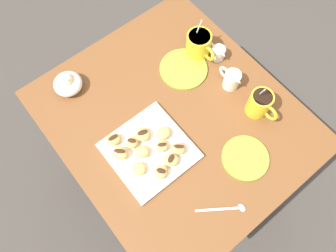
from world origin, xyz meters
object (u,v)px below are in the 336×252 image
object	(u,v)px
pastry_plate_square	(149,151)
beignet_5	(161,172)
saucer_lime_left	(245,158)
beignet_8	(143,134)
beignet_0	(139,169)
beignet_9	(114,139)
beignet_1	(163,133)
beignet_7	(162,146)
coffee_mug_yellow_left	(199,44)
beignet_2	(178,149)
beignet_6	(142,152)
beignet_3	(121,154)
beignet_4	(132,142)
saucer_lime_right	(183,69)
cream_pitcher_white	(231,79)
beignet_10	(171,160)
coffee_mug_yellow_right	(260,103)
chocolate_sauce_pitcher	(218,53)
ice_cream_bowl	(68,83)
dining_table	(174,132)

from	to	relation	value
pastry_plate_square	beignet_5	bearing A→B (deg)	-11.92
saucer_lime_left	beignet_8	world-z (taller)	beignet_8
saucer_lime_left	beignet_0	world-z (taller)	beignet_0
beignet_8	beignet_9	distance (m)	0.10
beignet_1	beignet_7	bearing A→B (deg)	-44.73
coffee_mug_yellow_left	beignet_2	xyz separation A→B (m)	(0.27, -0.32, -0.02)
beignet_0	beignet_6	distance (m)	0.06
saucer_lime_left	beignet_3	size ratio (longest dim) A/B	2.97
saucer_lime_left	beignet_4	size ratio (longest dim) A/B	3.44
saucer_lime_right	saucer_lime_left	bearing A→B (deg)	-9.25
pastry_plate_square	beignet_7	xyz separation A→B (m)	(0.02, 0.04, 0.02)
coffee_mug_yellow_left	cream_pitcher_white	world-z (taller)	coffee_mug_yellow_left
beignet_2	beignet_7	xyz separation A→B (m)	(-0.04, -0.04, -0.01)
beignet_9	beignet_5	bearing A→B (deg)	15.83
coffee_mug_yellow_left	beignet_2	size ratio (longest dim) A/B	3.03
beignet_0	beignet_2	xyz separation A→B (m)	(0.03, 0.14, 0.00)
saucer_lime_right	beignet_10	xyz separation A→B (m)	(0.26, -0.27, 0.03)
coffee_mug_yellow_right	beignet_9	distance (m)	0.52
coffee_mug_yellow_left	beignet_3	bearing A→B (deg)	-71.20
beignet_4	beignet_10	distance (m)	0.15
pastry_plate_square	saucer_lime_left	world-z (taller)	pastry_plate_square
chocolate_sauce_pitcher	beignet_10	world-z (taller)	chocolate_sauce_pitcher
saucer_lime_left	beignet_7	world-z (taller)	beignet_7
coffee_mug_yellow_left	beignet_8	size ratio (longest dim) A/B	2.96
ice_cream_bowl	dining_table	bearing A→B (deg)	33.75
beignet_0	beignet_7	distance (m)	0.11
coffee_mug_yellow_right	ice_cream_bowl	xyz separation A→B (m)	(-0.51, -0.48, -0.02)
beignet_5	coffee_mug_yellow_left	bearing A→B (deg)	125.26
saucer_lime_right	beignet_5	bearing A→B (deg)	-50.13
pastry_plate_square	beignet_0	world-z (taller)	beignet_0
beignet_2	coffee_mug_yellow_left	bearing A→B (deg)	129.74
beignet_0	beignet_4	size ratio (longest dim) A/B	1.02
beignet_7	beignet_0	bearing A→B (deg)	-82.39
pastry_plate_square	coffee_mug_yellow_right	xyz separation A→B (m)	(0.12, 0.40, 0.05)
coffee_mug_yellow_left	beignet_5	bearing A→B (deg)	-54.74
beignet_7	beignet_8	size ratio (longest dim) A/B	0.83
chocolate_sauce_pitcher	beignet_2	bearing A→B (deg)	-60.80
saucer_lime_right	pastry_plate_square	bearing A→B (deg)	-59.32
chocolate_sauce_pitcher	saucer_lime_left	world-z (taller)	chocolate_sauce_pitcher
cream_pitcher_white	beignet_2	bearing A→B (deg)	-75.41
dining_table	beignet_7	bearing A→B (deg)	-58.65
beignet_10	beignet_2	bearing A→B (deg)	108.34
beignet_0	beignet_5	bearing A→B (deg)	41.50
beignet_3	beignet_10	size ratio (longest dim) A/B	1.06
coffee_mug_yellow_right	beignet_6	distance (m)	0.44
chocolate_sauce_pitcher	beignet_0	xyz separation A→B (m)	(0.18, -0.51, 0.00)
beignet_1	pastry_plate_square	bearing A→B (deg)	-79.76
beignet_0	beignet_1	size ratio (longest dim) A/B	0.88
saucer_lime_left	cream_pitcher_white	bearing A→B (deg)	147.04
saucer_lime_left	beignet_0	distance (m)	0.36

